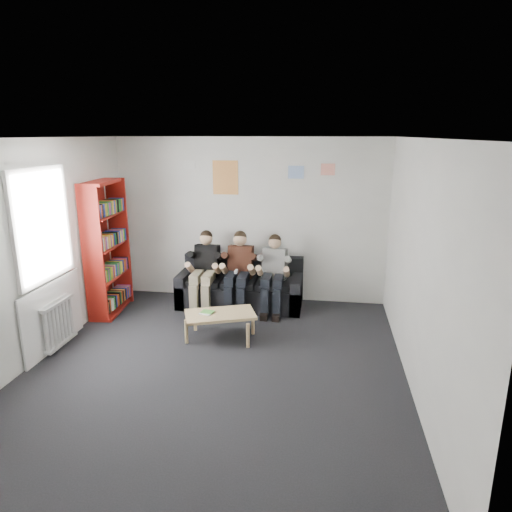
{
  "coord_description": "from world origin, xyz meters",
  "views": [
    {
      "loc": [
        1.24,
        -4.86,
        2.74
      ],
      "look_at": [
        0.29,
        1.3,
        1.07
      ],
      "focal_mm": 32.0,
      "sensor_mm": 36.0,
      "label": 1
    }
  ],
  "objects": [
    {
      "name": "person_middle",
      "position": [
        -0.09,
        1.93,
        0.62
      ],
      "size": [
        0.39,
        0.83,
        1.25
      ],
      "rotation": [
        0.0,
        0.0,
        -0.03
      ],
      "color": "#4D2619",
      "rests_on": "sofa"
    },
    {
      "name": "poster_pink",
      "position": [
        1.25,
        2.49,
        2.2
      ],
      "size": [
        0.22,
        0.01,
        0.18
      ],
      "primitive_type": "cube",
      "color": "#E246AC",
      "rests_on": "room_shell"
    },
    {
      "name": "game_cases",
      "position": [
        -0.31,
        0.76,
        0.39
      ],
      "size": [
        0.18,
        0.15,
        0.03
      ],
      "rotation": [
        0.0,
        0.0,
        -0.24
      ],
      "color": "silver",
      "rests_on": "coffee_table"
    },
    {
      "name": "person_left",
      "position": [
        -0.65,
        1.93,
        0.61
      ],
      "size": [
        0.38,
        0.82,
        1.24
      ],
      "rotation": [
        0.0,
        0.0,
        -0.02
      ],
      "color": "black",
      "rests_on": "sofa"
    },
    {
      "name": "radiator",
      "position": [
        -2.15,
        0.2,
        0.35
      ],
      "size": [
        0.1,
        0.64,
        0.6
      ],
      "color": "silver",
      "rests_on": "ground"
    },
    {
      "name": "window",
      "position": [
        -2.22,
        0.2,
        1.03
      ],
      "size": [
        0.05,
        1.3,
        2.36
      ],
      "color": "white",
      "rests_on": "room_shell"
    },
    {
      "name": "bookshelf",
      "position": [
        -2.07,
        1.53,
        1.04
      ],
      "size": [
        0.31,
        0.93,
        2.07
      ],
      "rotation": [
        0.0,
        0.0,
        0.1
      ],
      "color": "maroon",
      "rests_on": "ground"
    },
    {
      "name": "poster_sign",
      "position": [
        -1.0,
        2.49,
        2.25
      ],
      "size": [
        0.2,
        0.01,
        0.14
      ],
      "primitive_type": "cube",
      "color": "white",
      "rests_on": "room_shell"
    },
    {
      "name": "coffee_table",
      "position": [
        -0.13,
        0.79,
        0.33
      ],
      "size": [
        0.94,
        0.51,
        0.37
      ],
      "rotation": [
        0.0,
        0.0,
        0.36
      ],
      "color": "tan",
      "rests_on": "ground"
    },
    {
      "name": "person_right",
      "position": [
        0.47,
        1.93,
        0.6
      ],
      "size": [
        0.37,
        0.8,
        1.22
      ],
      "rotation": [
        0.0,
        0.0,
        -0.16
      ],
      "color": "silver",
      "rests_on": "sofa"
    },
    {
      "name": "poster_large",
      "position": [
        -0.4,
        2.49,
        2.05
      ],
      "size": [
        0.42,
        0.01,
        0.55
      ],
      "primitive_type": "cube",
      "color": "#EBD253",
      "rests_on": "room_shell"
    },
    {
      "name": "poster_blue",
      "position": [
        0.75,
        2.49,
        2.15
      ],
      "size": [
        0.25,
        0.01,
        0.2
      ],
      "primitive_type": "cube",
      "color": "#478FF2",
      "rests_on": "room_shell"
    },
    {
      "name": "sofa",
      "position": [
        -0.09,
        2.12,
        0.28
      ],
      "size": [
        2.0,
        0.82,
        0.77
      ],
      "color": "black",
      "rests_on": "ground"
    },
    {
      "name": "room_shell",
      "position": [
        0.0,
        0.0,
        1.35
      ],
      "size": [
        5.0,
        5.0,
        5.0
      ],
      "color": "black",
      "rests_on": "ground"
    }
  ]
}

